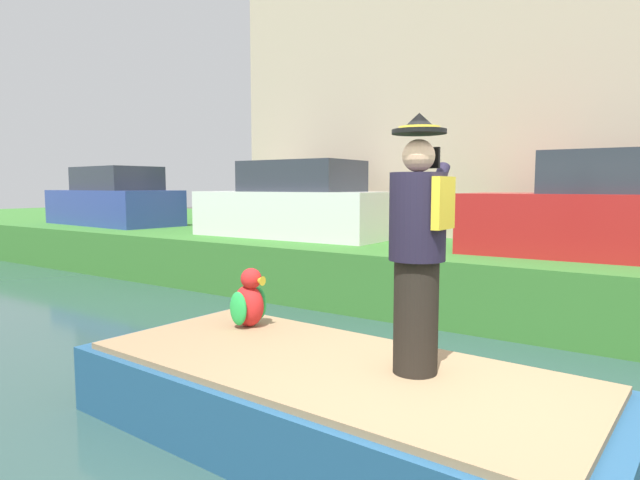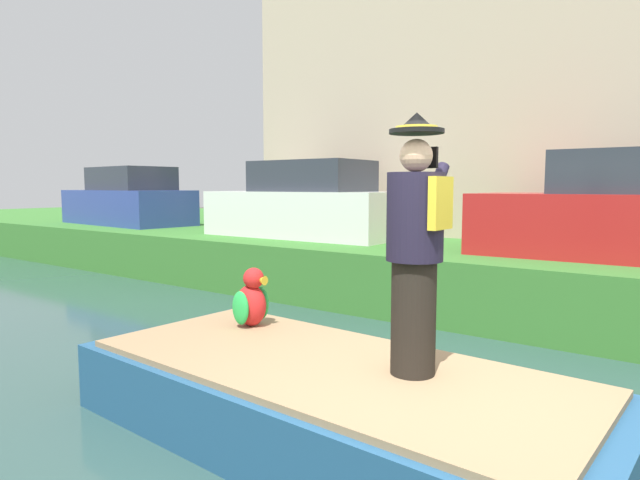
% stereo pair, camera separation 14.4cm
% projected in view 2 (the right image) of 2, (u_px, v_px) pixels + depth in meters
% --- Properties ---
extents(grass_bank_far, '(9.98, 48.00, 1.05)m').
position_uv_depth(grass_bank_far, '(626.00, 266.00, 10.40)').
color(grass_bank_far, '#38752D').
rests_on(grass_bank_far, ground).
extents(boat, '(1.99, 4.28, 0.61)m').
position_uv_depth(boat, '(327.00, 401.00, 4.20)').
color(boat, '#23517A').
rests_on(boat, canal_water).
extents(person_pirate, '(0.61, 0.42, 1.85)m').
position_uv_depth(person_pirate, '(416.00, 246.00, 3.83)').
color(person_pirate, black).
rests_on(person_pirate, boat).
extents(parrot_plush, '(0.36, 0.35, 0.57)m').
position_uv_depth(parrot_plush, '(251.00, 301.00, 5.23)').
color(parrot_plush, red).
rests_on(parrot_plush, boat).
extents(parked_car_red, '(1.86, 4.07, 1.50)m').
position_uv_depth(parked_car_red, '(627.00, 214.00, 7.53)').
color(parked_car_red, red).
rests_on(parked_car_red, grass_bank_far).
extents(parked_car_white, '(1.76, 4.03, 1.50)m').
position_uv_depth(parked_car_white, '(306.00, 205.00, 10.87)').
color(parked_car_white, white).
rests_on(parked_car_white, grass_bank_far).
extents(parked_car_blue, '(2.00, 4.12, 1.50)m').
position_uv_depth(parked_car_blue, '(128.00, 200.00, 14.42)').
color(parked_car_blue, '#2D4293').
rests_on(parked_car_blue, grass_bank_far).
extents(building_row, '(5.13, 12.53, 8.52)m').
position_uv_depth(building_row, '(567.00, 30.00, 11.38)').
color(building_row, '#BCA88E').
rests_on(building_row, grass_bank_far).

